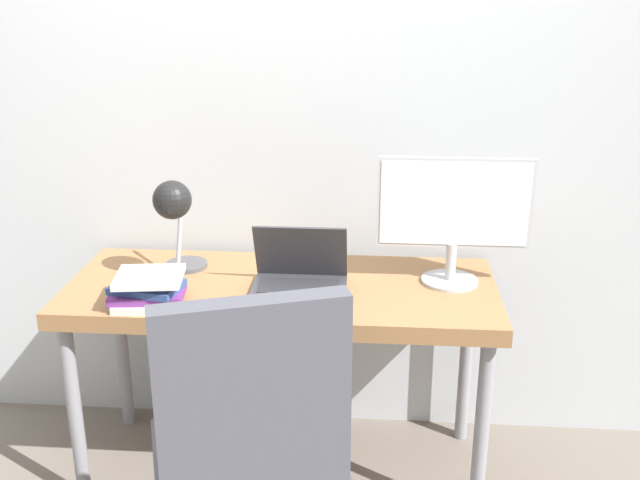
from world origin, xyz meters
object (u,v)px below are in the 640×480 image
Objects in this scene: desk_lamp at (174,210)px; book_stack at (147,289)px; monitor at (454,212)px; office_chair at (250,444)px; laptop at (300,276)px.

desk_lamp reaches higher than book_stack.
monitor is 0.50× the size of office_chair.
laptop is 0.57m from monitor.
monitor is at bearing 52.20° from office_chair.
office_chair reaches higher than book_stack.
monitor reaches higher than desk_lamp.
desk_lamp is at bearing 79.09° from book_stack.
desk_lamp is 0.92m from office_chair.
office_chair is 0.69m from book_stack.
office_chair is at bearing -62.75° from desk_lamp.
office_chair is 4.08× the size of book_stack.
office_chair is (-0.07, -0.66, -0.22)m from laptop.
office_chair is (-0.59, -0.77, -0.44)m from monitor.
laptop is 0.70m from office_chair.
desk_lamp is at bearing -177.39° from monitor.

